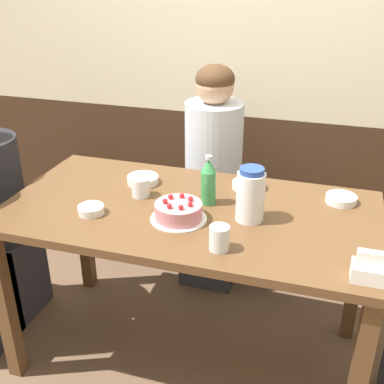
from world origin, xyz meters
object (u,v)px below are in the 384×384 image
(person_teal_shirt, at_px, (213,185))
(water_pitcher, at_px, (251,195))
(glass_water_tall, at_px, (219,238))
(glass_tumbler_short, at_px, (141,187))
(bowl_rice_small, at_px, (249,185))
(bowl_sauce_shallow, at_px, (341,199))
(bowl_soup_white, at_px, (91,210))
(bench_seat, at_px, (230,228))
(napkin_holder, at_px, (369,270))
(birthday_cake, at_px, (178,211))
(bowl_side_dish, at_px, (143,180))
(soju_bottle, at_px, (208,181))

(person_teal_shirt, bearing_deg, water_pitcher, 25.42)
(glass_water_tall, height_order, glass_tumbler_short, glass_water_tall)
(bowl_rice_small, bearing_deg, bowl_sauce_shallow, -3.86)
(bowl_soup_white, height_order, person_teal_shirt, person_teal_shirt)
(bench_seat, relative_size, water_pitcher, 11.23)
(napkin_holder, relative_size, glass_tumbler_short, 1.34)
(birthday_cake, distance_m, water_pitcher, 0.29)
(bowl_sauce_shallow, bearing_deg, glass_water_tall, -128.64)
(birthday_cake, height_order, bowl_rice_small, birthday_cake)
(water_pitcher, distance_m, glass_water_tall, 0.26)
(glass_water_tall, distance_m, glass_tumbler_short, 0.53)
(napkin_holder, bearing_deg, glass_tumbler_short, 159.19)
(bench_seat, distance_m, bowl_rice_small, 0.82)
(water_pitcher, distance_m, bowl_side_dish, 0.57)
(bowl_side_dish, xyz_separation_m, person_teal_shirt, (0.21, 0.48, -0.21))
(bowl_soup_white, bearing_deg, bowl_rice_small, 37.05)
(bench_seat, distance_m, person_teal_shirt, 0.40)
(napkin_holder, relative_size, bowl_rice_small, 0.76)
(glass_tumbler_short, bearing_deg, glass_water_tall, -36.45)
(birthday_cake, height_order, person_teal_shirt, person_teal_shirt)
(birthday_cake, xyz_separation_m, napkin_holder, (0.70, -0.20, 0.00))
(napkin_holder, bearing_deg, bench_seat, 121.26)
(bowl_rice_small, distance_m, bowl_side_dish, 0.48)
(soju_bottle, distance_m, bowl_side_dish, 0.36)
(water_pitcher, relative_size, glass_tumbler_short, 2.65)
(bowl_side_dish, relative_size, bowl_sauce_shallow, 1.11)
(bowl_side_dish, distance_m, person_teal_shirt, 0.56)
(bowl_side_dish, distance_m, glass_water_tall, 0.64)
(bowl_soup_white, distance_m, bowl_rice_small, 0.70)
(napkin_holder, xyz_separation_m, glass_tumbler_short, (-0.92, 0.35, 0.00))
(bowl_soup_white, height_order, bowl_side_dish, same)
(bench_seat, distance_m, napkin_holder, 1.45)
(napkin_holder, height_order, glass_water_tall, napkin_holder)
(bowl_sauce_shallow, bearing_deg, bowl_rice_small, 176.14)
(bench_seat, distance_m, glass_tumbler_short, 1.01)
(bench_seat, distance_m, bowl_side_dish, 0.91)
(birthday_cake, bearing_deg, bowl_side_dish, 133.62)
(soju_bottle, distance_m, bowl_soup_white, 0.49)
(birthday_cake, distance_m, bowl_soup_white, 0.36)
(bowl_sauce_shallow, bearing_deg, birthday_cake, -150.82)
(bowl_sauce_shallow, height_order, glass_tumbler_short, glass_tumbler_short)
(bowl_rice_small, bearing_deg, glass_tumbler_short, -153.46)
(birthday_cake, bearing_deg, person_teal_shirt, 94.19)
(birthday_cake, bearing_deg, bowl_soup_white, -170.93)
(birthday_cake, relative_size, bowl_soup_white, 2.12)
(bowl_soup_white, distance_m, bowl_sauce_shallow, 1.04)
(bowl_sauce_shallow, distance_m, glass_water_tall, 0.64)
(birthday_cake, relative_size, glass_water_tall, 2.45)
(person_teal_shirt, bearing_deg, bowl_soup_white, -19.97)
(bench_seat, xyz_separation_m, napkin_holder, (0.69, -1.13, 0.59))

